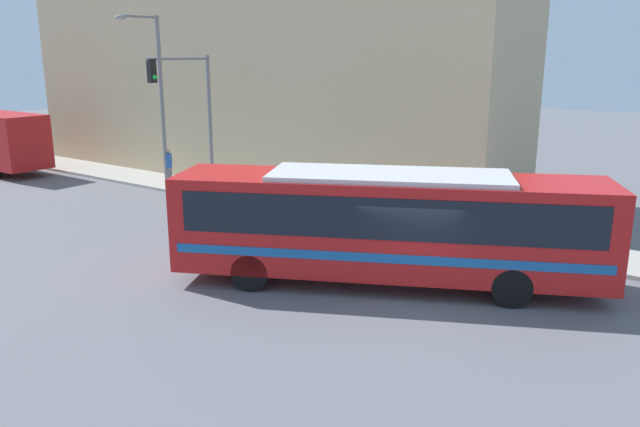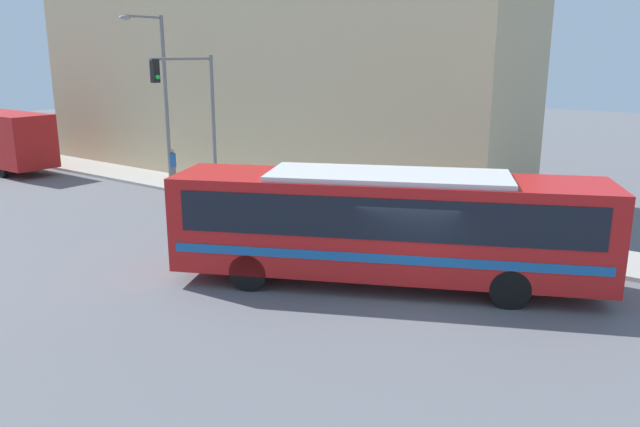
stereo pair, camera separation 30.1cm
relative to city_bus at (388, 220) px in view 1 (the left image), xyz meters
name	(u,v)px [view 1 (the left image)]	position (x,y,z in m)	size (l,w,h in m)	color
ground_plane	(416,294)	(-0.23, -1.02, -1.82)	(120.00, 120.00, 0.00)	slate
sidewalk	(122,175)	(5.57, 18.98, -1.75)	(2.59, 70.00, 0.13)	#A8A399
building_facade	(251,67)	(9.87, 13.69, 3.71)	(6.00, 27.42, 11.05)	tan
city_bus	(388,220)	(0.00, 0.00, 0.00)	(7.36, 11.48, 3.13)	red
fire_hydrant	(409,218)	(4.87, 1.90, -1.28)	(0.26, 0.35, 0.80)	gold
traffic_light_pole	(191,103)	(3.98, 11.79, 2.38)	(3.28, 0.35, 5.99)	slate
parking_meter	(271,184)	(4.87, 8.26, -0.83)	(0.14, 0.14, 1.26)	slate
street_lamp	(156,88)	(4.85, 14.98, 2.83)	(2.30, 0.28, 7.71)	slate
pedestrian_near_corner	(169,166)	(5.25, 14.93, -0.82)	(0.34, 0.34, 1.69)	slate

